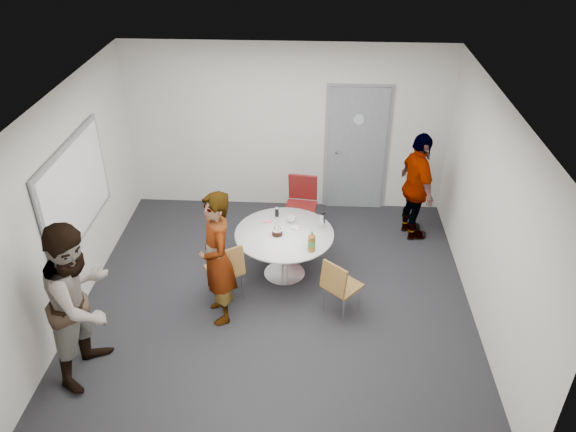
# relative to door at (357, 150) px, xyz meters

# --- Properties ---
(floor) EXTENTS (5.00, 5.00, 0.00)m
(floor) POSITION_rel_door_xyz_m (-1.10, -2.48, -1.03)
(floor) COLOR black
(floor) RESTS_ON ground
(ceiling) EXTENTS (5.00, 5.00, 0.00)m
(ceiling) POSITION_rel_door_xyz_m (-1.10, -2.48, 1.67)
(ceiling) COLOR silver
(ceiling) RESTS_ON wall_back
(wall_back) EXTENTS (5.00, 0.00, 5.00)m
(wall_back) POSITION_rel_door_xyz_m (-1.10, 0.02, 0.32)
(wall_back) COLOR silver
(wall_back) RESTS_ON floor
(wall_left) EXTENTS (0.00, 5.00, 5.00)m
(wall_left) POSITION_rel_door_xyz_m (-3.60, -2.48, 0.32)
(wall_left) COLOR silver
(wall_left) RESTS_ON floor
(wall_right) EXTENTS (0.00, 5.00, 5.00)m
(wall_right) POSITION_rel_door_xyz_m (1.40, -2.48, 0.32)
(wall_right) COLOR silver
(wall_right) RESTS_ON floor
(wall_front) EXTENTS (5.00, 0.00, 5.00)m
(wall_front) POSITION_rel_door_xyz_m (-1.10, -4.98, 0.32)
(wall_front) COLOR silver
(wall_front) RESTS_ON floor
(door) EXTENTS (1.02, 0.17, 2.12)m
(door) POSITION_rel_door_xyz_m (0.00, 0.00, 0.00)
(door) COLOR slate
(door) RESTS_ON wall_back
(whiteboard) EXTENTS (0.04, 1.90, 1.25)m
(whiteboard) POSITION_rel_door_xyz_m (-3.56, -2.28, 0.42)
(whiteboard) COLOR gray
(whiteboard) RESTS_ON wall_left
(table) EXTENTS (1.32, 1.32, 0.97)m
(table) POSITION_rel_door_xyz_m (-1.00, -1.93, -0.43)
(table) COLOR white
(table) RESTS_ON floor
(chair_near_left) EXTENTS (0.57, 0.58, 0.85)m
(chair_near_left) POSITION_rel_door_xyz_m (-1.72, -2.51, -0.51)
(chair_near_left) COLOR brown
(chair_near_left) RESTS_ON floor
(chair_near_right) EXTENTS (0.56, 0.57, 0.81)m
(chair_near_right) POSITION_rel_door_xyz_m (-0.32, -2.72, -0.53)
(chair_near_right) COLOR brown
(chair_near_right) RESTS_ON floor
(chair_far) EXTENTS (0.50, 0.54, 0.95)m
(chair_far) POSITION_rel_door_xyz_m (-0.84, -0.85, -0.45)
(chair_far) COLOR maroon
(chair_far) RESTS_ON floor
(person_main) EXTENTS (0.62, 0.75, 1.75)m
(person_main) POSITION_rel_door_xyz_m (-1.77, -2.81, -0.15)
(person_main) COLOR #A5C6EA
(person_main) RESTS_ON floor
(person_left) EXTENTS (0.89, 1.05, 1.90)m
(person_left) POSITION_rel_door_xyz_m (-3.05, -3.73, -0.08)
(person_left) COLOR white
(person_left) RESTS_ON floor
(person_right) EXTENTS (0.64, 1.05, 1.67)m
(person_right) POSITION_rel_door_xyz_m (0.85, -0.84, -0.19)
(person_right) COLOR black
(person_right) RESTS_ON floor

